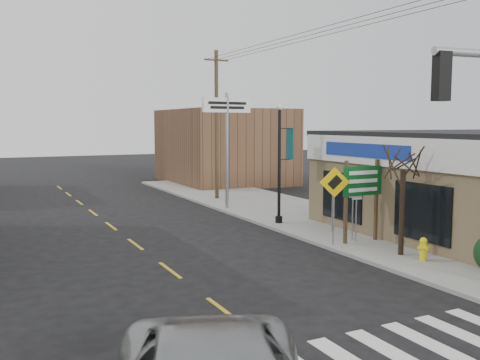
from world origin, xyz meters
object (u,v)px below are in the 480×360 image
fire_hydrant (423,248)px  utility_pole_far (217,123)px  guide_sign (362,190)px  dance_center_sign (227,120)px  bare_tree (404,154)px  lamp_post (281,154)px

fire_hydrant → utility_pole_far: utility_pole_far is taller
guide_sign → dance_center_sign: size_ratio=0.51×
utility_pole_far → bare_tree: bearing=-91.0°
guide_sign → lamp_post: lamp_post is taller
dance_center_sign → utility_pole_far: bearing=67.9°
guide_sign → fire_hydrant: 3.47m
guide_sign → bare_tree: (-0.06, -2.16, 1.43)m
bare_tree → utility_pole_far: size_ratio=0.50×
guide_sign → fire_hydrant: (0.00, -3.11, -1.55)m
lamp_post → bare_tree: size_ratio=1.22×
dance_center_sign → utility_pole_far: utility_pole_far is taller
fire_hydrant → lamp_post: (-0.73, 7.82, 2.64)m
fire_hydrant → lamp_post: lamp_post is taller
guide_sign → lamp_post: bearing=98.8°
lamp_post → bare_tree: bearing=-74.3°
fire_hydrant → dance_center_sign: bearing=94.8°
lamp_post → utility_pole_far: bearing=95.7°
lamp_post → utility_pole_far: (0.67, 8.46, 1.37)m
utility_pole_far → lamp_post: bearing=-95.5°
guide_sign → fire_hydrant: size_ratio=4.00×
bare_tree → dance_center_sign: bearing=94.9°
fire_hydrant → dance_center_sign: (-1.06, 12.71, 4.17)m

